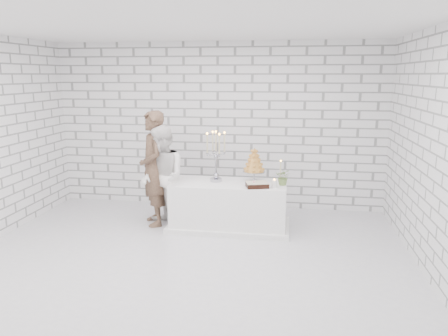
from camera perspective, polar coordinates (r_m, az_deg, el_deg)
ground at (r=5.89m, az=-4.88°, el=-11.98°), size 6.00×5.00×0.01m
ceiling at (r=5.41m, az=-5.48°, el=18.41°), size 6.00×5.00×0.01m
wall_back at (r=7.88m, az=-0.83°, el=5.59°), size 6.00×0.01×3.00m
wall_front at (r=3.15m, az=-16.06°, el=-5.17°), size 6.00×0.01×3.00m
wall_right at (r=5.57m, az=26.41°, el=1.50°), size 0.01×5.00×3.00m
cake_table at (r=6.88m, az=0.67°, el=-4.98°), size 1.80×0.80×0.75m
groom at (r=7.03m, az=-9.36°, el=-0.08°), size 0.71×0.81×1.87m
bride at (r=6.87m, az=-8.15°, el=-1.24°), size 0.98×1.02×1.65m
candelabra at (r=6.77m, az=-1.07°, el=1.56°), size 0.40×0.40×0.82m
croquembouche at (r=6.79m, az=4.02°, el=0.43°), size 0.42×0.42×0.55m
chocolate_cake at (r=6.51m, az=4.42°, el=-2.23°), size 0.38×0.31×0.08m
pillar_candle at (r=6.51m, az=6.68°, el=-2.11°), size 0.09×0.09×0.12m
extra_taper at (r=6.91m, az=7.51°, el=-0.43°), size 0.07×0.07×0.32m
flowers at (r=6.66m, az=7.91°, el=-1.19°), size 0.26×0.24×0.26m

